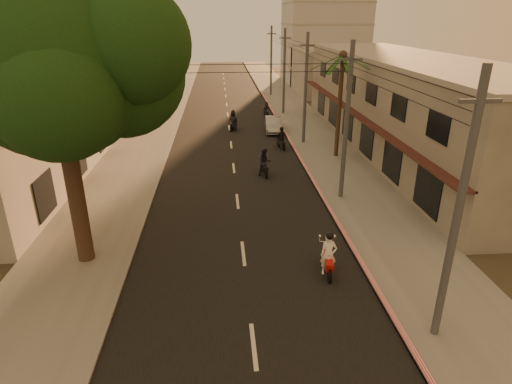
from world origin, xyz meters
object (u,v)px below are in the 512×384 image
parked_car (273,124)px  scooter_red (328,256)px  scooter_far_a (233,121)px  scooter_far_b (266,109)px  scooter_mid_a (265,163)px  palm_tree (343,61)px  scooter_mid_b (281,139)px  broadleaf_tree (65,64)px

parked_car → scooter_red: bearing=-87.6°
scooter_far_a → scooter_far_b: (3.82, 5.99, -0.17)m
scooter_mid_a → parked_car: scooter_mid_a is taller
scooter_red → parked_car: 24.18m
scooter_red → scooter_mid_a: bearing=102.7°
scooter_red → scooter_far_a: size_ratio=1.03×
scooter_mid_a → scooter_far_b: size_ratio=1.26×
palm_tree → scooter_mid_a: size_ratio=4.10×
scooter_mid_b → scooter_far_a: (-3.70, 6.58, 0.05)m
broadleaf_tree → palm_tree: (14.61, 13.86, -1.33)m
scooter_far_a → palm_tree: bearing=-30.3°
scooter_mid_b → parked_car: size_ratio=0.44×
broadleaf_tree → scooter_far_a: (6.99, 22.93, -7.59)m
scooter_far_a → parked_car: size_ratio=0.46×
scooter_mid_b → parked_car: bearing=78.6°
scooter_mid_b → scooter_far_a: scooter_far_a is taller
scooter_mid_a → parked_car: 12.11m
palm_tree → scooter_far_a: palm_tree is taller
scooter_mid_a → scooter_mid_b: 6.51m
scooter_mid_a → scooter_far_a: 12.88m
palm_tree → parked_car: bearing=115.3°
scooter_mid_b → parked_car: scooter_mid_b is taller
broadleaf_tree → scooter_mid_b: bearing=56.8°
broadleaf_tree → parked_car: bearing=64.1°
scooter_red → parked_car: size_ratio=0.47×
scooter_mid_a → parked_car: (2.06, 11.93, -0.20)m
palm_tree → scooter_mid_a: 9.39m
broadleaf_tree → parked_car: size_ratio=2.84×
scooter_mid_a → scooter_far_a: scooter_mid_a is taller
scooter_far_a → parked_car: 3.84m
scooter_red → scooter_mid_b: size_ratio=1.07×
scooter_mid_a → scooter_mid_b: scooter_mid_a is taller
broadleaf_tree → scooter_mid_b: size_ratio=6.42×
scooter_mid_a → scooter_red: bearing=-87.2°
broadleaf_tree → scooter_far_a: 25.14m
scooter_red → scooter_mid_a: (-1.41, 12.24, 0.02)m
scooter_far_a → scooter_red: bearing=-63.3°
scooter_mid_a → scooter_far_b: bearing=79.7°
scooter_mid_a → broadleaf_tree: bearing=-134.2°
broadleaf_tree → scooter_mid_b: (10.69, 16.35, -7.63)m
scooter_red → broadleaf_tree: bearing=174.5°
broadleaf_tree → scooter_far_a: size_ratio=6.17×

